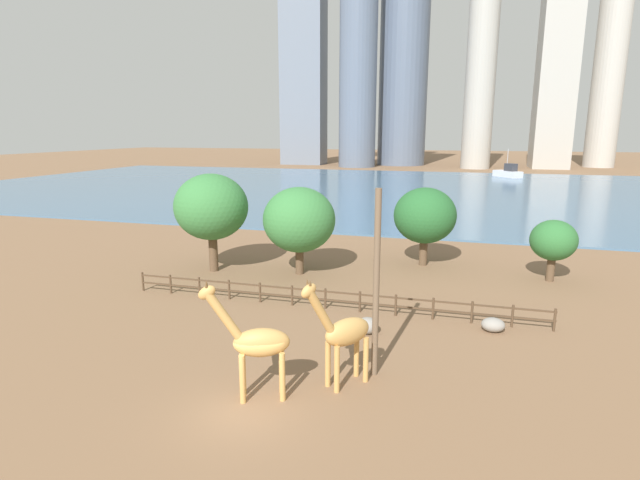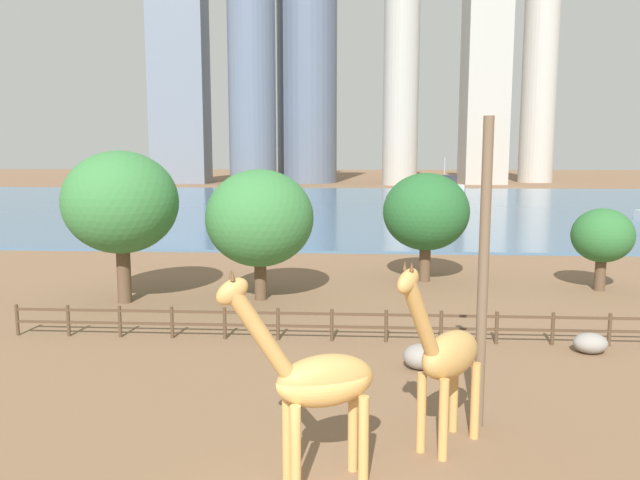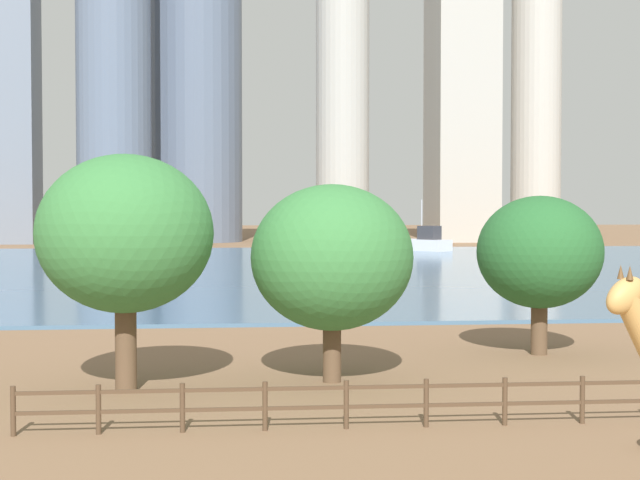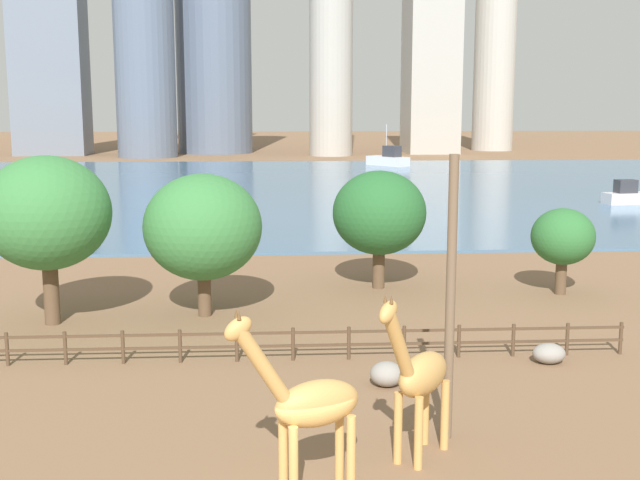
% 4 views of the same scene
% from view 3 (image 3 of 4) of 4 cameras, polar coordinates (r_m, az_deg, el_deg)
% --- Properties ---
extents(ground_plane, '(400.00, 400.00, 0.00)m').
position_cam_3_polar(ground_plane, '(94.18, -0.97, -1.60)').
color(ground_plane, brown).
extents(harbor_water, '(180.00, 86.00, 0.20)m').
position_cam_3_polar(harbor_water, '(91.19, -0.82, -1.66)').
color(harbor_water, '#476B8C').
rests_on(harbor_water, ground).
extents(enclosure_fence, '(26.12, 0.14, 1.30)m').
position_cam_3_polar(enclosure_fence, '(27.28, 10.73, -8.98)').
color(enclosure_fence, '#4C3826').
rests_on(enclosure_fence, ground).
extents(tree_left_large, '(5.63, 5.63, 7.59)m').
position_cam_3_polar(tree_left_large, '(31.75, -11.28, 0.32)').
color(tree_left_large, brown).
rests_on(tree_left_large, ground).
extents(tree_center_broad, '(5.46, 5.46, 6.67)m').
position_cam_3_polar(tree_center_broad, '(32.85, 0.70, -1.04)').
color(tree_center_broad, brown).
rests_on(tree_center_broad, ground).
extents(tree_right_tall, '(4.98, 4.98, 6.34)m').
position_cam_3_polar(tree_right_tall, '(39.90, 12.66, -0.72)').
color(tree_right_tall, brown).
rests_on(tree_right_tall, ground).
extents(boat_sailboat, '(6.51, 7.27, 6.49)m').
position_cam_3_polar(boat_sailboat, '(125.00, 6.13, -0.13)').
color(boat_sailboat, silver).
rests_on(boat_sailboat, harbor_water).
extents(skyline_block_central, '(10.06, 13.53, 68.64)m').
position_cam_3_polar(skyline_block_central, '(167.04, 8.25, 11.78)').
color(skyline_block_central, '#ADA89E').
rests_on(skyline_block_central, ground).
extents(skyline_tower_glass, '(8.72, 8.72, 65.95)m').
position_cam_3_polar(skyline_tower_glass, '(178.54, 12.49, 10.68)').
color(skyline_tower_glass, '#B7B2A8').
rests_on(skyline_tower_glass, ground).
extents(skyline_tower_short, '(15.12, 15.12, 68.19)m').
position_cam_3_polar(skyline_tower_short, '(164.80, -7.26, 11.84)').
color(skyline_tower_short, slate).
rests_on(skyline_tower_short, ground).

